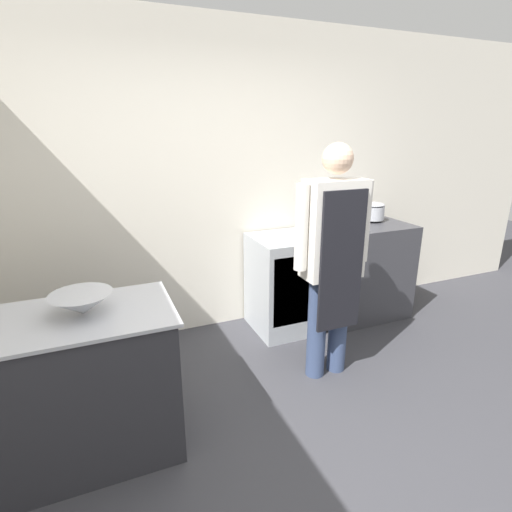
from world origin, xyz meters
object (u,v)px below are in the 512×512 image
stove (359,271)px  person_cook (333,252)px  sauce_pot (372,211)px  mixing_bowl (82,304)px  stock_pot (339,210)px  fridge_unit (284,284)px

stove → person_cook: 1.24m
person_cook → sauce_pot: bearing=40.3°
person_cook → sauce_pot: size_ratio=7.38×
person_cook → mixing_bowl: person_cook is taller
mixing_bowl → stock_pot: size_ratio=0.97×
fridge_unit → mixing_bowl: bearing=-150.6°
stove → fridge_unit: 0.81m
mixing_bowl → sauce_pot: 2.86m
mixing_bowl → sauce_pot: sauce_pot is taller
person_cook → stock_pot: person_cook is taller
stove → person_cook: (-0.83, -0.76, 0.51)m
stock_pot → fridge_unit: bearing=-173.0°
fridge_unit → person_cook: 0.95m
fridge_unit → mixing_bowl: size_ratio=2.75×
person_cook → sauce_pot: 1.34m
sauce_pot → fridge_unit: bearing=-175.7°
mixing_bowl → stock_pot: (2.27, 1.02, 0.14)m
stove → fridge_unit: (-0.81, 0.03, -0.02)m
person_cook → stock_pot: size_ratio=5.18×
stove → mixing_bowl: (-2.48, -0.91, 0.47)m
fridge_unit → person_cook: bearing=-91.5°
stove → fridge_unit: stove is taller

